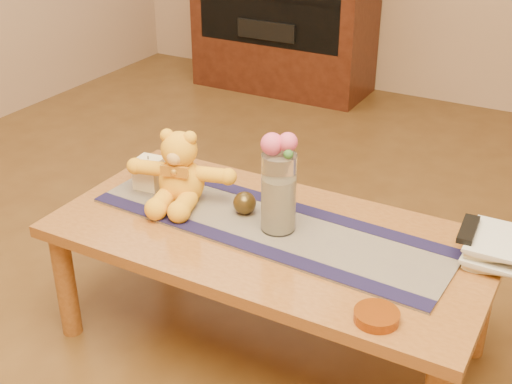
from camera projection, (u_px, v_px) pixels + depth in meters
The scene contains 27 objects.
floor at pixel (268, 341), 2.35m from camera, with size 5.50×5.50×0.00m, color #513417.
coffee_table_top at pixel (270, 237), 2.15m from camera, with size 1.40×0.70×0.04m, color brown.
table_leg_fl at pixel (66, 284), 2.31m from camera, with size 0.07×0.07×0.41m, color brown.
table_leg_bl at pixel (165, 212), 2.76m from camera, with size 0.07×0.07×0.41m, color brown.
table_leg_br at pixel (481, 304), 2.21m from camera, with size 0.07×0.07×0.41m, color brown.
persian_runner at pixel (268, 225), 2.17m from camera, with size 1.20×0.35×0.01m, color #1D1640.
runner_border_near at pixel (244, 244), 2.06m from camera, with size 1.20×0.06×0.00m, color #161237.
runner_border_far at pixel (290, 205), 2.28m from camera, with size 1.20×0.06×0.00m, color #161237.
teddy_bear at pixel (181, 167), 2.26m from camera, with size 0.36×0.30×0.24m, color yellow, non-canonical shape.
pillar_candle at pixel (149, 173), 2.38m from camera, with size 0.09×0.09×0.11m, color #FCE7BA.
candle_wick at pixel (148, 158), 2.35m from camera, with size 0.00×0.00×0.01m, color black.
glass_vase at pixel (279, 193), 2.08m from camera, with size 0.11×0.11×0.26m, color silver.
potpourri_fill at pixel (278, 204), 2.10m from camera, with size 0.09×0.09×0.18m, color beige.
rose_left at pixel (272, 144), 2.01m from camera, with size 0.07×0.07×0.07m, color #E14F7C.
rose_right at pixel (288, 142), 2.00m from camera, with size 0.06×0.06×0.06m, color #E14F7C.
blue_flower_back at pixel (288, 143), 2.03m from camera, with size 0.04×0.04×0.04m, color #445694.
blue_flower_side at pixel (274, 144), 2.04m from camera, with size 0.04×0.04×0.04m, color #445694.
leaf_sprig at pixel (288, 154), 1.98m from camera, with size 0.03×0.03×0.03m, color #33662D.
bronze_ball at pixel (245, 203), 2.22m from camera, with size 0.08×0.08×0.08m, color #453517.
book_bottom at pixel (465, 249), 2.03m from camera, with size 0.17×0.22×0.02m, color beige.
book_lower at pixel (468, 244), 2.02m from camera, with size 0.16×0.22×0.02m, color beige.
book_upper at pixel (465, 237), 2.02m from camera, with size 0.17×0.22×0.02m, color beige.
book_top at pixel (469, 233), 2.00m from camera, with size 0.16×0.22×0.02m, color beige.
tv_remote at pixel (468, 229), 1.99m from camera, with size 0.04×0.16×0.02m, color black.
amber_dish at pixel (377, 316), 1.74m from camera, with size 0.12×0.12×0.03m, color #BF5914.
media_cabinet at pixel (284, 9), 4.53m from camera, with size 1.20×0.50×1.10m, color black.
stereo_lower at pixel (275, 26), 4.47m from camera, with size 0.42×0.28×0.12m, color black.
Camera 1 is at (0.85, -1.63, 1.56)m, focal length 47.00 mm.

